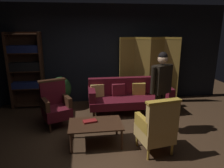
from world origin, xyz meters
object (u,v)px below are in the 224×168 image
(bookshelf, at_px, (26,69))
(potted_plant, at_px, (61,90))
(folding_screen, at_px, (149,69))
(standing_figure, at_px, (161,85))
(velvet_couch, at_px, (129,95))
(armchair_gilt_accent, at_px, (157,127))
(book_red_leather, at_px, (90,121))
(coffee_table, at_px, (96,126))
(armchair_wing_left, at_px, (56,105))

(bookshelf, relative_size, potted_plant, 2.34)
(folding_screen, height_order, standing_figure, folding_screen)
(folding_screen, distance_m, bookshelf, 3.43)
(folding_screen, xyz_separation_m, velvet_couch, (-0.72, -0.65, -0.53))
(velvet_couch, xyz_separation_m, armchair_gilt_accent, (0.06, -1.91, 0.03))
(bookshelf, distance_m, book_red_leather, 2.75)
(coffee_table, height_order, armchair_wing_left, armchair_wing_left)
(potted_plant, xyz_separation_m, book_red_leather, (0.72, -1.91, -0.07))
(armchair_wing_left, distance_m, book_red_leather, 1.11)
(velvet_couch, relative_size, armchair_wing_left, 2.04)
(standing_figure, xyz_separation_m, book_red_leather, (-1.47, -0.24, -0.59))
(bookshelf, xyz_separation_m, standing_figure, (3.09, -1.89, -0.05))
(potted_plant, height_order, book_red_leather, potted_plant)
(armchair_wing_left, bearing_deg, velvet_couch, 17.16)
(armchair_wing_left, relative_size, standing_figure, 0.61)
(coffee_table, height_order, book_red_leather, book_red_leather)
(bookshelf, distance_m, coffee_table, 2.89)
(armchair_gilt_accent, distance_m, standing_figure, 0.99)
(velvet_couch, bearing_deg, coffee_table, -123.58)
(armchair_gilt_accent, xyz_separation_m, book_red_leather, (-1.14, 0.51, -0.05))
(folding_screen, xyz_separation_m, coffee_table, (-1.70, -2.13, -0.61))
(velvet_couch, xyz_separation_m, potted_plant, (-1.80, 0.52, 0.05))
(coffee_table, distance_m, book_red_leather, 0.14)
(armchair_gilt_accent, height_order, book_red_leather, armchair_gilt_accent)
(folding_screen, distance_m, velvet_couch, 1.11)
(coffee_table, bearing_deg, armchair_gilt_accent, -22.76)
(bookshelf, distance_m, armchair_gilt_accent, 3.87)
(folding_screen, height_order, armchair_gilt_accent, folding_screen)
(bookshelf, xyz_separation_m, potted_plant, (0.90, -0.22, -0.57))
(standing_figure, relative_size, book_red_leather, 6.71)
(armchair_wing_left, relative_size, potted_plant, 1.18)
(armchair_gilt_accent, xyz_separation_m, armchair_wing_left, (-1.87, 1.35, 0.00))
(armchair_wing_left, distance_m, standing_figure, 2.35)
(coffee_table, height_order, armchair_gilt_accent, armchair_gilt_accent)
(bookshelf, height_order, armchair_wing_left, bookshelf)
(velvet_couch, bearing_deg, armchair_gilt_accent, -88.23)
(folding_screen, relative_size, armchair_wing_left, 1.83)
(velvet_couch, height_order, coffee_table, velvet_couch)
(standing_figure, height_order, book_red_leather, standing_figure)
(armchair_gilt_accent, distance_m, potted_plant, 3.06)
(potted_plant, bearing_deg, armchair_wing_left, -90.52)
(folding_screen, bearing_deg, coffee_table, -128.66)
(bookshelf, bearing_deg, velvet_couch, -15.29)
(armchair_wing_left, relative_size, book_red_leather, 4.10)
(bookshelf, bearing_deg, potted_plant, -13.79)
(armchair_gilt_accent, bearing_deg, coffee_table, 157.24)
(coffee_table, height_order, potted_plant, potted_plant)
(armchair_wing_left, bearing_deg, folding_screen, 25.58)
(book_red_leather, bearing_deg, armchair_gilt_accent, -24.27)
(velvet_couch, xyz_separation_m, book_red_leather, (-1.08, -1.40, -0.02))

